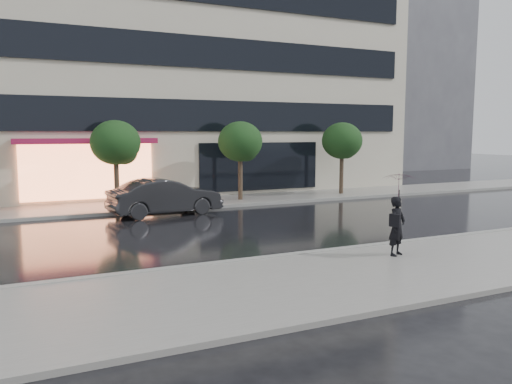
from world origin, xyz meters
TOP-DOWN VIEW (x-y plane):
  - ground at (0.00, 0.00)m, footprint 120.00×120.00m
  - sidewalk_near at (0.00, -3.25)m, footprint 60.00×4.50m
  - sidewalk_far at (0.00, 10.25)m, footprint 60.00×3.50m
  - curb_near at (0.00, -1.00)m, footprint 60.00×0.25m
  - curb_far at (0.00, 8.50)m, footprint 60.00×0.25m
  - office_building at (-0.00, 17.97)m, footprint 30.00×12.76m
  - bg_building_right at (26.00, 28.00)m, footprint 12.00×12.00m
  - tree_mid_west at (-2.94, 10.03)m, footprint 2.20×2.20m
  - tree_mid_east at (3.06, 10.03)m, footprint 2.20×2.20m
  - tree_far_east at (9.06, 10.03)m, footprint 2.20×2.20m
  - parked_car at (-1.42, 7.61)m, footprint 4.83×2.22m
  - pedestrian_with_umbrella at (2.47, -2.27)m, footprint 1.15×1.16m

SIDE VIEW (x-z plane):
  - ground at x=0.00m, z-range 0.00..0.00m
  - sidewalk_near at x=0.00m, z-range 0.00..0.12m
  - sidewalk_far at x=0.00m, z-range 0.00..0.12m
  - curb_near at x=0.00m, z-range 0.00..0.14m
  - curb_far at x=0.00m, z-range 0.00..0.14m
  - parked_car at x=-1.42m, z-range 0.00..1.53m
  - pedestrian_with_umbrella at x=2.47m, z-range 0.46..2.70m
  - tree_mid_west at x=-2.94m, z-range 0.93..4.92m
  - tree_mid_east at x=3.06m, z-range 0.93..4.92m
  - tree_far_east at x=9.06m, z-range 0.93..4.92m
  - bg_building_right at x=26.00m, z-range 0.00..16.00m
  - office_building at x=0.00m, z-range 0.00..18.00m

